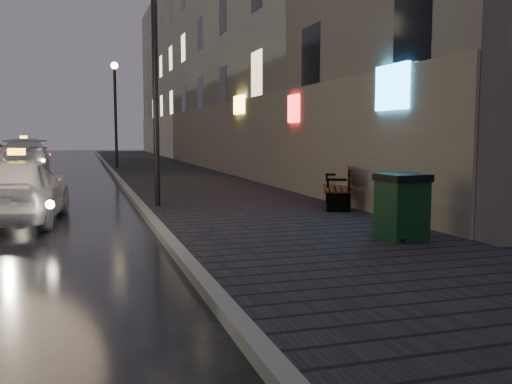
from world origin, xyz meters
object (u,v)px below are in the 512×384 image
Objects in this scene: lamp_near at (155,65)px; taxi_mid at (24,154)px; trash_bin at (402,206)px; lamp_far at (115,101)px; taxi_near at (18,189)px; bench at (341,187)px.

lamp_near reaches higher than taxi_mid.
lamp_far is at bearing 93.87° from trash_bin.
lamp_far is at bearing -94.30° from taxi_near.
bench is at bearing -21.46° from lamp_near.
lamp_far reaches higher than bench.
taxi_near reaches higher than trash_bin.
taxi_near is (-6.28, 4.72, 0.02)m from trash_bin.
taxi_near is at bearing 88.78° from taxi_mid.
taxi_near is at bearing -100.13° from lamp_far.
bench is (4.07, -1.60, -2.85)m from lamp_near.
taxi_near is at bearing -164.06° from lamp_near.
trash_bin is at bearing 102.72° from taxi_mid.
lamp_near is 1.26× the size of taxi_near.
lamp_near is at bearing -90.00° from lamp_far.
lamp_far reaches higher than taxi_mid.
trash_bin is 0.26× the size of taxi_near.
taxi_mid is (-7.76, 23.15, 0.12)m from trash_bin.
taxi_near is (-3.01, -16.86, -2.77)m from lamp_far.
lamp_near is at bearing -178.14° from bench.
lamp_far is 4.91× the size of trash_bin.
trash_bin is at bearing -81.40° from lamp_far.
lamp_near reaches higher than taxi_near.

